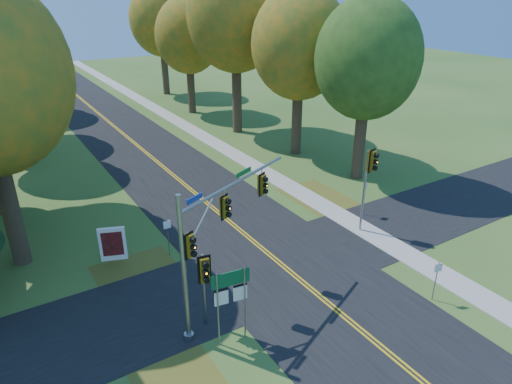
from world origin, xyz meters
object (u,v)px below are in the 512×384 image
route_sign_cluster (231,292)px  info_kiosk (113,244)px  traffic_mast (213,232)px  east_signal_pole (370,170)px

route_sign_cluster → info_kiosk: size_ratio=1.79×
traffic_mast → east_signal_pole: traffic_mast is taller
east_signal_pole → info_kiosk: 14.24m
traffic_mast → info_kiosk: 7.90m
info_kiosk → traffic_mast: bearing=-49.2°
east_signal_pole → traffic_mast: bearing=174.9°
traffic_mast → info_kiosk: size_ratio=3.49×
traffic_mast → east_signal_pole: (10.67, 2.10, -0.30)m
east_signal_pole → info_kiosk: (-13.13, 4.69, -2.91)m
traffic_mast → route_sign_cluster: size_ratio=1.95×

